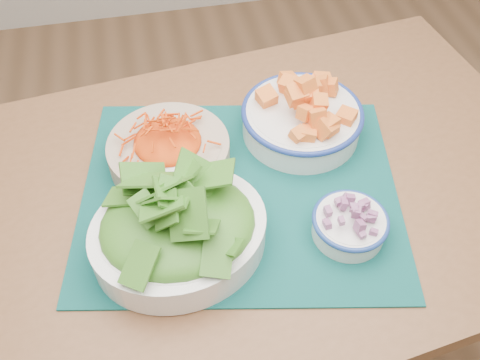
# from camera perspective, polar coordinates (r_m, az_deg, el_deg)

# --- Properties ---
(table) EXTENTS (1.21, 0.88, 0.75)m
(table) POSITION_cam_1_polar(r_m,az_deg,el_deg) (1.05, 2.07, -4.03)
(table) COLOR brown
(table) RESTS_ON ground
(placemat) EXTENTS (0.63, 0.55, 0.00)m
(placemat) POSITION_cam_1_polar(r_m,az_deg,el_deg) (0.95, 0.00, -1.26)
(placemat) COLOR #053231
(placemat) RESTS_ON table
(carrot_bowl) EXTENTS (0.28, 0.28, 0.08)m
(carrot_bowl) POSITION_cam_1_polar(r_m,az_deg,el_deg) (0.97, -7.65, 3.49)
(carrot_bowl) COLOR tan
(carrot_bowl) RESTS_ON placemat
(squash_bowl) EXTENTS (0.29, 0.29, 0.11)m
(squash_bowl) POSITION_cam_1_polar(r_m,az_deg,el_deg) (1.02, 6.68, 7.20)
(squash_bowl) COLOR white
(squash_bowl) RESTS_ON placemat
(lettuce_bowl) EXTENTS (0.32, 0.29, 0.13)m
(lettuce_bowl) POSITION_cam_1_polar(r_m,az_deg,el_deg) (0.83, -6.65, -4.77)
(lettuce_bowl) COLOR white
(lettuce_bowl) RESTS_ON placemat
(onion_bowl) EXTENTS (0.14, 0.14, 0.07)m
(onion_bowl) POSITION_cam_1_polar(r_m,az_deg,el_deg) (0.88, 11.68, -4.38)
(onion_bowl) COLOR white
(onion_bowl) RESTS_ON placemat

